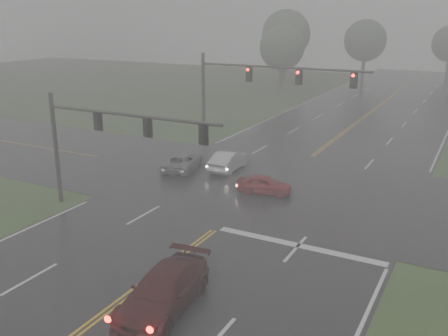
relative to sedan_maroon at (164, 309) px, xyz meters
The scene contains 12 objects.
main_road 13.27m from the sedan_maroon, 97.80° to the left, with size 18.00×160.00×0.02m, color black.
cross_street 15.26m from the sedan_maroon, 96.78° to the left, with size 120.00×14.00×0.02m, color black.
stop_bar 8.02m from the sedan_maroon, 70.33° to the left, with size 8.50×0.50×0.01m, color silver.
sedan_maroon is the anchor object (origin of this frame).
sedan_red 13.70m from the sedan_maroon, 97.36° to the left, with size 1.38×3.43×1.17m, color maroon.
sedan_silver 18.03m from the sedan_maroon, 109.48° to the left, with size 1.47×4.22×1.39m, color #B9BCC2.
car_grey 17.83m from the sedan_maroon, 120.17° to the left, with size 2.06×4.46×1.24m, color slate.
signal_gantry_near 11.78m from the sedan_maroon, 142.51° to the left, with size 11.16×0.29×6.56m.
signal_gantry_far 25.45m from the sedan_maroon, 107.53° to the left, with size 14.46×0.39×7.67m.
tree_nw_a 57.95m from the sedan_maroon, 107.33° to the left, with size 6.43×6.43×9.45m.
tree_n_mid 73.05m from the sedan_maroon, 97.32° to the left, with size 6.87×6.87×10.09m.
tree_nw_b 69.20m from the sedan_maroon, 107.51° to the left, with size 7.92×7.92×11.63m.
Camera 1 is at (11.63, -6.79, 10.79)m, focal length 40.00 mm.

